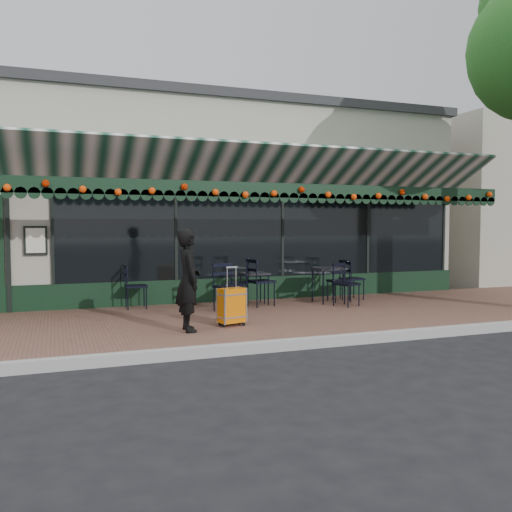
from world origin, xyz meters
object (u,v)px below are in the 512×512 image
object	(u,v)px
chair_a_front	(346,284)
chair_solo	(136,287)
chair_a_right	(352,279)
chair_b_front	(228,287)
chair_b_left	(237,284)
woman	(188,280)
cafe_table_a	(328,271)
chair_a_left	(339,281)
suitcase	(232,306)
cafe_table_b	(254,276)
chair_b_right	(261,282)

from	to	relation	value
chair_a_front	chair_solo	distance (m)	4.20
chair_a_right	chair_b_front	bearing A→B (deg)	97.74
chair_b_left	woman	bearing A→B (deg)	-11.23
woman	chair_a_right	distance (m)	4.77
cafe_table_a	chair_a_left	size ratio (longest dim) A/B	0.85
chair_a_front	chair_b_front	xyz separation A→B (m)	(-2.46, 0.16, 0.02)
chair_a_right	chair_a_front	distance (m)	1.03
suitcase	chair_solo	size ratio (longest dim) A/B	1.11
suitcase	chair_a_left	xyz separation A→B (m)	(3.00, 1.83, 0.12)
suitcase	cafe_table_b	size ratio (longest dim) A/B	1.45
cafe_table_b	chair_b_left	size ratio (longest dim) A/B	0.71
cafe_table_a	cafe_table_b	distance (m)	1.60
chair_a_right	chair_b_front	xyz separation A→B (m)	(-3.08, -0.67, 0.02)
woman	cafe_table_a	xyz separation A→B (m)	(3.50, 2.00, -0.13)
suitcase	chair_b_right	world-z (taller)	chair_b_right
cafe_table_a	chair_a_left	xyz separation A→B (m)	(0.27, 0.01, -0.23)
chair_b_right	chair_solo	world-z (taller)	chair_b_right
chair_a_left	chair_b_left	world-z (taller)	chair_b_left
chair_b_front	chair_b_left	bearing A→B (deg)	44.04
cafe_table_a	chair_a_front	distance (m)	0.65
chair_b_right	cafe_table_a	bearing A→B (deg)	-100.50
chair_b_right	cafe_table_b	bearing A→B (deg)	5.50
cafe_table_a	chair_solo	bearing A→B (deg)	171.80
woman	chair_b_front	distance (m)	1.95
cafe_table_b	chair_solo	xyz separation A→B (m)	(-2.38, 0.28, -0.16)
chair_a_right	chair_b_right	xyz separation A→B (m)	(-2.22, -0.17, 0.04)
chair_b_left	chair_solo	world-z (taller)	chair_b_left
suitcase	cafe_table_a	xyz separation A→B (m)	(2.74, 1.82, 0.35)
woman	chair_b_front	bearing A→B (deg)	-35.65
woman	chair_a_front	xyz separation A→B (m)	(3.59, 1.40, -0.35)
chair_a_left	chair_solo	bearing A→B (deg)	-96.45
chair_a_left	cafe_table_a	bearing A→B (deg)	-86.37
woman	chair_solo	xyz separation A→B (m)	(-0.44, 2.57, -0.36)
cafe_table_b	chair_b_left	bearing A→B (deg)	-153.02
chair_a_right	chair_b_right	size ratio (longest dim) A/B	0.92
chair_b_left	chair_solo	distance (m)	2.00
woman	cafe_table_a	world-z (taller)	woman
woman	chair_a_right	size ratio (longest dim) A/B	1.78
cafe_table_a	suitcase	bearing A→B (deg)	-146.44
chair_b_left	chair_b_front	distance (m)	0.62
chair_b_left	chair_b_front	size ratio (longest dim) A/B	1.00
chair_b_right	chair_b_front	distance (m)	1.00
chair_a_front	chair_b_left	size ratio (longest dim) A/B	0.95
suitcase	chair_a_right	bearing A→B (deg)	14.11
chair_a_right	chair_a_front	world-z (taller)	chair_a_right
woman	suitcase	bearing A→B (deg)	-76.05
chair_b_right	chair_a_front	bearing A→B (deg)	-120.92
cafe_table_a	chair_a_front	xyz separation A→B (m)	(0.09, -0.61, -0.23)
chair_b_left	chair_b_right	size ratio (longest dim) A/B	0.96
cafe_table_b	chair_a_right	size ratio (longest dim) A/B	0.74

